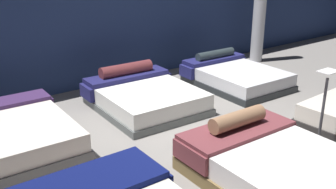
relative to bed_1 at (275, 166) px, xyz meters
name	(u,v)px	position (x,y,z in m)	size (l,w,h in m)	color
ground_plane	(195,137)	(0.06, 1.58, -0.25)	(18.00, 18.00, 0.02)	gray
showroom_back_wall	(95,2)	(0.06, 4.71, 1.51)	(18.00, 0.06, 3.50)	navy
bed_1	(275,166)	(0.00, 0.00, 0.00)	(1.70, 2.18, 0.74)	brown
bed_3	(14,133)	(-2.27, 2.92, -0.03)	(1.63, 2.12, 0.47)	#575656
bed_4	(144,96)	(0.09, 3.04, -0.02)	(1.78, 2.00, 0.69)	#4D5252
bed_5	(235,76)	(2.34, 2.94, -0.04)	(1.63, 2.05, 0.63)	#212427
price_sign	(321,120)	(1.22, 0.19, 0.23)	(0.28, 0.24, 1.20)	#3F3F44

